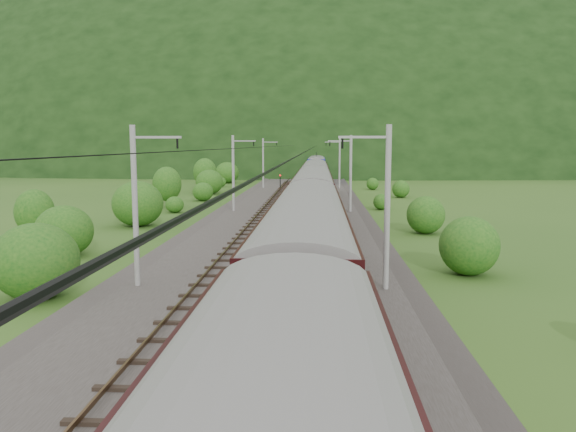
{
  "coord_description": "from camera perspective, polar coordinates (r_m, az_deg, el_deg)",
  "views": [
    {
      "loc": [
        2.89,
        -27.13,
        7.36
      ],
      "look_at": [
        0.84,
        9.95,
        2.6
      ],
      "focal_mm": 35.0,
      "sensor_mm": 36.0,
      "label": 1
    }
  ],
  "objects": [
    {
      "name": "ground",
      "position": [
        28.26,
        -2.85,
        -7.8
      ],
      "size": [
        600.0,
        600.0,
        0.0
      ],
      "primitive_type": "plane",
      "color": "#264816",
      "rests_on": "ground"
    },
    {
      "name": "railbed",
      "position": [
        37.93,
        -1.27,
        -3.65
      ],
      "size": [
        14.0,
        220.0,
        0.3
      ],
      "primitive_type": "cube",
      "color": "#38332D",
      "rests_on": "ground"
    },
    {
      "name": "track_left",
      "position": [
        38.15,
        -4.87,
        -3.28
      ],
      "size": [
        2.4,
        220.0,
        0.27
      ],
      "color": "#513923",
      "rests_on": "railbed"
    },
    {
      "name": "track_right",
      "position": [
        37.79,
        2.37,
        -3.36
      ],
      "size": [
        2.4,
        220.0,
        0.27
      ],
      "color": "#513923",
      "rests_on": "railbed"
    },
    {
      "name": "catenary_left",
      "position": [
        59.88,
        -5.51,
        4.53
      ],
      "size": [
        2.54,
        192.28,
        8.0
      ],
      "color": "gray",
      "rests_on": "railbed"
    },
    {
      "name": "catenary_right",
      "position": [
        59.29,
        6.3,
        4.5
      ],
      "size": [
        2.54,
        192.28,
        8.0
      ],
      "color": "gray",
      "rests_on": "railbed"
    },
    {
      "name": "overhead_wires",
      "position": [
        37.24,
        -1.3,
        6.9
      ],
      "size": [
        4.83,
        198.0,
        0.03
      ],
      "color": "black",
      "rests_on": "ground"
    },
    {
      "name": "mountain_main",
      "position": [
        287.24,
        2.6,
        5.83
      ],
      "size": [
        504.0,
        360.0,
        244.0
      ],
      "primitive_type": "ellipsoid",
      "color": "black",
      "rests_on": "ground"
    },
    {
      "name": "mountain_ridge",
      "position": [
        349.53,
        -17.51,
        5.77
      ],
      "size": [
        336.0,
        280.0,
        132.0
      ],
      "primitive_type": "ellipsoid",
      "color": "black",
      "rests_on": "ground"
    },
    {
      "name": "train",
      "position": [
        36.63,
        2.38,
        1.65
      ],
      "size": [
        3.2,
        154.42,
        5.57
      ],
      "color": "black",
      "rests_on": "ground"
    },
    {
      "name": "hazard_post_near",
      "position": [
        81.39,
        1.09,
        2.79
      ],
      "size": [
        0.14,
        0.14,
        1.31
      ],
      "primitive_type": "cylinder",
      "color": "red",
      "rests_on": "railbed"
    },
    {
      "name": "hazard_post_far",
      "position": [
        54.81,
        0.28,
        0.8
      ],
      "size": [
        0.18,
        0.18,
        1.71
      ],
      "primitive_type": "cylinder",
      "color": "red",
      "rests_on": "railbed"
    },
    {
      "name": "signal",
      "position": [
        89.55,
        -0.8,
        3.63
      ],
      "size": [
        0.25,
        0.25,
        2.25
      ],
      "color": "black",
      "rests_on": "railbed"
    },
    {
      "name": "vegetation_left",
      "position": [
        50.56,
        -16.02,
        1.0
      ],
      "size": [
        11.01,
        144.82,
        5.22
      ],
      "color": "#164D14",
      "rests_on": "ground"
    },
    {
      "name": "vegetation_right",
      "position": [
        31.36,
        20.88,
        -4.3
      ],
      "size": [
        6.83,
        109.21,
        3.02
      ],
      "color": "#164D14",
      "rests_on": "ground"
    }
  ]
}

